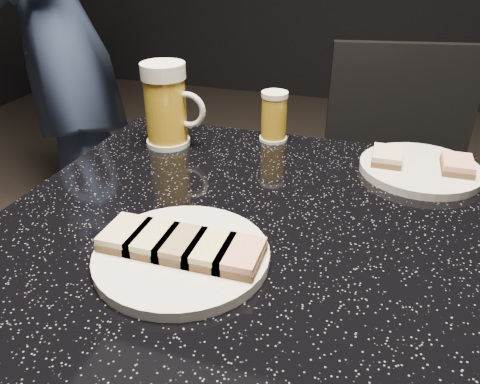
# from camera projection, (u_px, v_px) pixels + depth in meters

# --- Properties ---
(plate_large) EXTENTS (0.22, 0.22, 0.01)m
(plate_large) POSITION_uv_depth(u_px,v_px,m) (182.00, 255.00, 0.59)
(plate_large) COLOR white
(plate_large) RESTS_ON table
(plate_small) EXTENTS (0.20, 0.20, 0.01)m
(plate_small) POSITION_uv_depth(u_px,v_px,m) (420.00, 169.00, 0.80)
(plate_small) COLOR silver
(plate_small) RESTS_ON table
(patron) EXTENTS (0.69, 0.72, 1.66)m
(patron) POSITION_uv_depth(u_px,v_px,m) (56.00, 25.00, 1.66)
(patron) COLOR navy
(patron) RESTS_ON floor
(table) EXTENTS (0.70, 0.70, 0.75)m
(table) POSITION_uv_depth(u_px,v_px,m) (240.00, 344.00, 0.79)
(table) COLOR black
(table) RESTS_ON floor
(beer_mug) EXTENTS (0.12, 0.08, 0.16)m
(beer_mug) POSITION_uv_depth(u_px,v_px,m) (167.00, 105.00, 0.88)
(beer_mug) COLOR white
(beer_mug) RESTS_ON table
(beer_tumbler) EXTENTS (0.06, 0.06, 0.10)m
(beer_tumbler) POSITION_uv_depth(u_px,v_px,m) (274.00, 117.00, 0.91)
(beer_tumbler) COLOR silver
(beer_tumbler) RESTS_ON table
(chair) EXTENTS (0.46, 0.46, 0.87)m
(chair) POSITION_uv_depth(u_px,v_px,m) (396.00, 190.00, 1.28)
(chair) COLOR black
(chair) RESTS_ON floor
(canapes_on_plate_large) EXTENTS (0.20, 0.07, 0.02)m
(canapes_on_plate_large) POSITION_uv_depth(u_px,v_px,m) (181.00, 245.00, 0.58)
(canapes_on_plate_large) COLOR #4C3521
(canapes_on_plate_large) RESTS_ON plate_large
(canapes_on_plate_small) EXTENTS (0.16, 0.07, 0.02)m
(canapes_on_plate_small) POSITION_uv_depth(u_px,v_px,m) (422.00, 160.00, 0.80)
(canapes_on_plate_small) COLOR #4C3521
(canapes_on_plate_small) RESTS_ON plate_small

